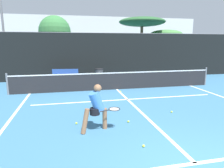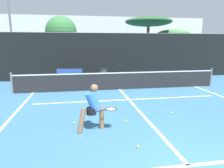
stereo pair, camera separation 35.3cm
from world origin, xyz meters
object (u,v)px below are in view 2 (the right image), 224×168
Objects in this scene: courtside_bench at (69,75)px; trash_bin at (103,75)px; player_practicing at (93,106)px; parked_car at (75,64)px.

courtside_bench is 2.21m from trash_bin.
courtside_bench is 2.04× the size of trash_bin.
player_practicing is at bearing -99.25° from trash_bin.
player_practicing is 0.34× the size of parked_car.
trash_bin is (2.21, 0.03, -0.05)m from courtside_bench.
courtside_bench is at bearing -179.10° from trash_bin.
parked_car is at bearing 74.86° from player_practicing.
parked_car is (-0.66, 12.86, -0.09)m from player_practicing.
trash_bin is at bearing 8.40° from courtside_bench.
trash_bin is at bearing -69.95° from parked_car.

